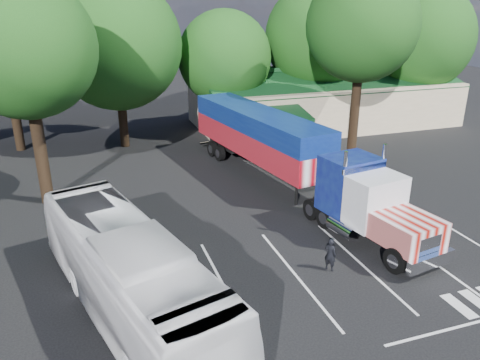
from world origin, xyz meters
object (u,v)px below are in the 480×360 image
object	(u,v)px
bicycle	(278,159)
tour_bus	(129,274)
semi_truck	(281,148)
woman	(330,254)
silver_sedan	(274,144)

from	to	relation	value
bicycle	tour_bus	bearing A→B (deg)	-121.53
semi_truck	woman	xyz separation A→B (m)	(-1.87, -9.86, -1.82)
woman	bicycle	distance (m)	14.42
bicycle	silver_sedan	xyz separation A→B (m)	(0.73, 2.50, 0.34)
semi_truck	bicycle	bearing A→B (deg)	59.38
woman	bicycle	bearing A→B (deg)	-46.55
woman	bicycle	world-z (taller)	woman
silver_sedan	tour_bus	bearing A→B (deg)	124.66
semi_truck	silver_sedan	xyz separation A→B (m)	(2.32, 6.64, -1.85)
bicycle	tour_bus	xyz separation A→B (m)	(-12.06, -14.42, 1.37)
bicycle	woman	bearing A→B (deg)	-95.50
semi_truck	silver_sedan	bearing A→B (deg)	61.09
bicycle	silver_sedan	size ratio (longest dim) A/B	0.34
semi_truck	bicycle	world-z (taller)	semi_truck
woman	tour_bus	xyz separation A→B (m)	(-8.60, -0.42, 1.01)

